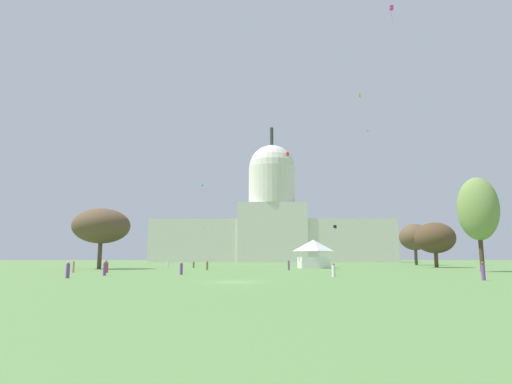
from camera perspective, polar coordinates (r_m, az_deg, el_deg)
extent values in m
plane|color=#567F42|center=(39.34, -2.91, -11.81)|extent=(800.00, 800.00, 0.00)
cube|color=beige|center=(219.17, -5.78, -6.49)|extent=(60.22, 20.72, 21.03)
cube|color=beige|center=(219.92, 10.08, -6.41)|extent=(60.22, 20.72, 21.03)
cube|color=beige|center=(217.66, 2.16, -5.46)|extent=(33.81, 22.79, 28.98)
cylinder|color=beige|center=(220.33, 2.12, 0.78)|extent=(23.73, 23.73, 19.05)
sphere|color=beige|center=(222.10, 2.11, 3.21)|extent=(23.48, 23.48, 23.48)
cylinder|color=#2D3833|center=(226.11, 2.09, 7.33)|extent=(1.80, 1.80, 9.71)
cube|color=white|center=(91.56, 7.65, -9.25)|extent=(6.45, 6.57, 2.33)
pyramid|color=white|center=(91.59, 7.61, -7.04)|extent=(6.77, 6.90, 2.36)
cylinder|color=#42301E|center=(75.75, 27.67, -6.77)|extent=(0.66, 0.66, 6.81)
ellipsoid|color=olive|center=(76.13, 27.34, -1.97)|extent=(7.85, 7.50, 9.93)
cylinder|color=brown|center=(137.22, 20.42, -7.83)|extent=(0.88, 0.88, 5.94)
ellipsoid|color=brown|center=(137.35, 20.31, -5.62)|extent=(11.82, 12.08, 7.79)
cylinder|color=#4C3823|center=(105.23, 22.76, -7.98)|extent=(0.84, 0.84, 4.52)
ellipsoid|color=#4C3823|center=(105.33, 22.62, -5.63)|extent=(9.82, 8.86, 6.92)
cylinder|color=brown|center=(88.71, -19.99, -7.57)|extent=(0.79, 0.79, 6.23)
ellipsoid|color=brown|center=(88.91, -19.82, -4.25)|extent=(11.94, 10.16, 6.79)
cylinder|color=#703D93|center=(77.31, 4.36, -9.71)|extent=(0.42, 0.42, 1.51)
sphere|color=brown|center=(77.29, 4.35, -9.06)|extent=(0.31, 0.31, 0.26)
cylinder|color=red|center=(66.89, -19.15, -9.46)|extent=(0.53, 0.53, 1.42)
sphere|color=#A37556|center=(66.87, -19.11, -8.76)|extent=(0.31, 0.31, 0.22)
cylinder|color=silver|center=(50.93, 10.25, -10.26)|extent=(0.46, 0.46, 1.27)
sphere|color=brown|center=(50.91, 10.23, -9.40)|extent=(0.28, 0.28, 0.26)
cylinder|color=#703D93|center=(56.62, -9.87, -10.03)|extent=(0.39, 0.39, 1.42)
sphere|color=tan|center=(56.60, -9.85, -9.20)|extent=(0.22, 0.22, 0.20)
cylinder|color=#703D93|center=(50.34, -23.67, -9.54)|extent=(0.48, 0.48, 1.54)
sphere|color=beige|center=(50.32, -23.61, -8.54)|extent=(0.29, 0.29, 0.24)
cylinder|color=#703D93|center=(47.13, 27.89, -9.39)|extent=(0.37, 0.37, 1.51)
sphere|color=brown|center=(47.11, 27.81, -8.32)|extent=(0.27, 0.27, 0.26)
cylinder|color=olive|center=(94.86, -8.27, -9.54)|extent=(0.55, 0.55, 1.27)
sphere|color=beige|center=(94.85, -8.26, -9.08)|extent=(0.33, 0.33, 0.24)
cylinder|color=silver|center=(98.10, -11.63, -9.37)|extent=(0.43, 0.43, 1.42)
sphere|color=beige|center=(98.10, -11.61, -8.90)|extent=(0.24, 0.24, 0.21)
cylinder|color=#703D93|center=(56.11, -19.43, -9.65)|extent=(0.41, 0.41, 1.48)
sphere|color=#A37556|center=(56.10, -19.38, -8.76)|extent=(0.28, 0.28, 0.26)
cylinder|color=tan|center=(69.03, -23.05, -9.20)|extent=(0.37, 0.37, 1.45)
sphere|color=#A37556|center=(69.02, -23.01, -8.49)|extent=(0.28, 0.28, 0.25)
cylinder|color=olive|center=(77.08, -6.50, -9.72)|extent=(0.56, 0.56, 1.41)
sphere|color=brown|center=(77.07, -6.49, -9.13)|extent=(0.29, 0.29, 0.20)
cylinder|color=tan|center=(91.58, -19.23, -9.14)|extent=(0.50, 0.50, 1.39)
sphere|color=brown|center=(91.57, -19.20, -8.63)|extent=(0.35, 0.35, 0.25)
cube|color=orange|center=(91.21, 13.69, -2.29)|extent=(0.33, 0.83, 0.94)
cube|color=#33BCDB|center=(200.40, -7.13, 0.79)|extent=(1.12, 1.10, 0.47)
cube|color=#33BCDB|center=(200.49, -7.13, 0.95)|extent=(1.12, 1.10, 0.47)
cylinder|color=#33BCDB|center=(200.19, -7.12, 0.44)|extent=(0.27, 0.22, 2.13)
cube|color=black|center=(182.09, 10.42, -4.65)|extent=(1.54, 1.51, 0.69)
cube|color=black|center=(182.14, 10.41, -4.44)|extent=(1.54, 1.51, 0.69)
cylinder|color=teal|center=(181.99, 10.43, -5.16)|extent=(0.45, 0.18, 2.80)
cube|color=#D1339E|center=(105.97, 17.52, 22.19)|extent=(0.90, 0.96, 0.59)
cube|color=#D1339E|center=(106.18, 17.51, 22.38)|extent=(0.90, 0.96, 0.59)
cylinder|color=#D1339E|center=(105.08, 17.53, 21.38)|extent=(0.17, 0.50, 3.11)
cube|color=gold|center=(127.79, 13.58, 12.34)|extent=(0.64, 0.63, 1.38)
cylinder|color=gold|center=(127.20, 13.56, 11.65)|extent=(0.30, 0.16, 1.96)
pyramid|color=pink|center=(143.56, 14.84, 7.75)|extent=(1.38, 1.94, 0.32)
cube|color=red|center=(176.62, 4.17, 4.94)|extent=(1.55, 1.56, 0.83)
cube|color=red|center=(176.79, 4.17, 5.17)|extent=(1.55, 1.56, 0.83)
pyramid|color=#8CD133|center=(117.03, -6.66, -4.96)|extent=(0.82, 1.42, 0.18)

